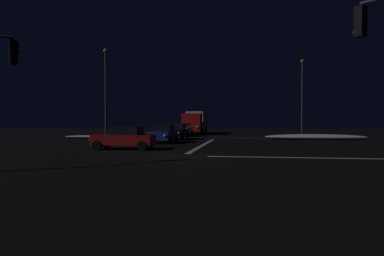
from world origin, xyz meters
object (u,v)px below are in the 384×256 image
Objects in this scene: sedan_black at (176,131)px; sedan_red_crossing at (124,138)px; sedan_blue at (163,134)px; sedan_white at (183,129)px; box_truck at (196,121)px; streetlamp_right_far at (302,92)px; streetlamp_left_near at (106,87)px.

sedan_black and sedan_red_crossing have the same top height.
sedan_white is at bearing 92.26° from sedan_blue.
sedan_blue and sedan_white have the same top height.
streetlamp_right_far is (14.20, -0.54, 3.92)m from box_truck.
sedan_white is (-0.56, 6.73, 0.00)m from sedan_black.
sedan_white is (-0.50, 12.57, 0.00)m from sedan_blue.
streetlamp_right_far is (14.15, 13.60, 4.83)m from sedan_black.
sedan_white is 0.52× the size of box_truck.
streetlamp_left_near is (-6.62, -2.40, 4.39)m from sedan_black.
sedan_blue is at bearing -90.59° from sedan_black.
box_truck is at bearing 86.06° from sedan_white.
sedan_black is at bearing -85.27° from sedan_white.
streetlamp_right_far is at bearing 53.83° from sedan_blue.
box_truck is 1.91× the size of sedan_red_crossing.
streetlamp_left_near is at bearing -111.69° from box_truck.
sedan_blue is at bearing 82.13° from sedan_red_crossing.
sedan_black is 8.30m from streetlamp_left_near.
streetlamp_left_near reaches higher than sedan_blue.
streetlamp_left_near is (-5.53, 10.89, 4.39)m from sedan_red_crossing.
sedan_white is 1.00× the size of sedan_red_crossing.
box_truck is at bearing 68.31° from streetlamp_left_near.
sedan_red_crossing is at bearing -97.87° from sedan_blue.
sedan_red_crossing is 31.28m from streetlamp_right_far.
streetlamp_right_far is at bearing 37.60° from streetlamp_left_near.
sedan_blue is 0.48× the size of streetlamp_left_near.
sedan_black is 13.33m from sedan_red_crossing.
sedan_blue is 0.44× the size of streetlamp_right_far.
sedan_white is at bearing -93.94° from box_truck.
streetlamp_left_near is at bearing -160.11° from sedan_black.
box_truck is 18.14m from streetlamp_left_near.
sedan_white is 0.48× the size of streetlamp_left_near.
sedan_white is 20.02m from sedan_red_crossing.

